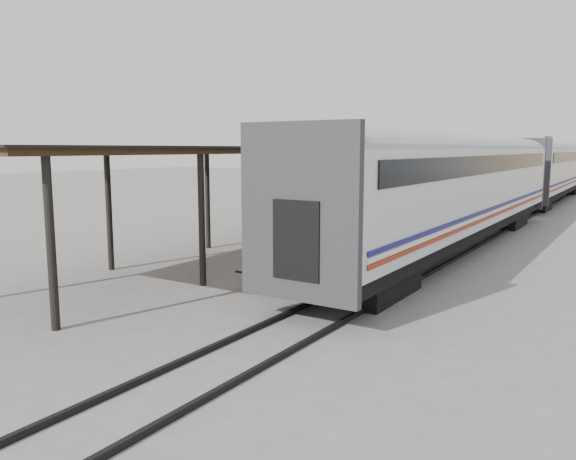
% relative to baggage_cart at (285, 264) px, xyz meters
% --- Properties ---
extents(ground, '(160.00, 160.00, 0.00)m').
position_rel_baggage_cart_xyz_m(ground, '(-0.71, 0.64, -0.65)').
color(ground, slate).
rests_on(ground, ground).
extents(train, '(3.45, 76.01, 4.01)m').
position_rel_baggage_cart_xyz_m(train, '(2.48, 34.43, 2.04)').
color(train, silver).
rests_on(train, ground).
extents(canopy, '(4.90, 64.30, 4.15)m').
position_rel_baggage_cart_xyz_m(canopy, '(-4.11, 24.64, 3.36)').
color(canopy, '#422B19').
rests_on(canopy, ground).
extents(rails, '(1.54, 150.00, 0.12)m').
position_rel_baggage_cart_xyz_m(rails, '(2.49, 34.64, -0.59)').
color(rails, black).
rests_on(rails, ground).
extents(building_left, '(12.00, 8.00, 6.00)m').
position_rel_baggage_cart_xyz_m(building_left, '(-10.71, 82.64, 2.35)').
color(building_left, tan).
rests_on(building_left, ground).
extents(baggage_cart, '(1.93, 2.67, 0.86)m').
position_rel_baggage_cart_xyz_m(baggage_cart, '(0.00, 0.00, 0.00)').
color(baggage_cart, brown).
rests_on(baggage_cart, ground).
extents(suitcase_stack, '(1.50, 1.14, 0.46)m').
position_rel_baggage_cart_xyz_m(suitcase_stack, '(-0.04, 0.33, 0.39)').
color(suitcase_stack, '#3C3D3F').
rests_on(suitcase_stack, baggage_cart).
extents(luggage_tug, '(1.54, 1.87, 1.43)m').
position_rel_baggage_cart_xyz_m(luggage_tug, '(-3.24, 20.25, 0.01)').
color(luggage_tug, maroon).
rests_on(luggage_tug, ground).
extents(porter, '(0.56, 0.77, 1.95)m').
position_rel_baggage_cart_xyz_m(porter, '(0.25, -0.65, 1.19)').
color(porter, navy).
rests_on(porter, baggage_cart).
extents(pedestrian, '(1.10, 0.53, 1.83)m').
position_rel_baggage_cart_xyz_m(pedestrian, '(-2.24, 17.94, 0.26)').
color(pedestrian, black).
rests_on(pedestrian, ground).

